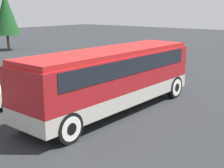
% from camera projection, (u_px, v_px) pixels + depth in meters
% --- Properties ---
extents(ground_plane, '(120.00, 120.00, 0.00)m').
position_uv_depth(ground_plane, '(112.00, 111.00, 14.74)').
color(ground_plane, '#26282B').
extents(tour_bus, '(9.80, 2.59, 2.93)m').
position_uv_depth(tour_bus, '(113.00, 74.00, 14.39)').
color(tour_bus, '#B7B2A8').
rests_on(tour_bus, ground_plane).
extents(parked_car_near, '(4.17, 1.94, 1.37)m').
position_uv_depth(parked_car_near, '(79.00, 72.00, 20.36)').
color(parked_car_near, maroon).
rests_on(parked_car_near, ground_plane).
extents(tree_left, '(2.95, 2.95, 6.59)m').
position_uv_depth(tree_left, '(6.00, 13.00, 35.36)').
color(tree_left, brown).
rests_on(tree_left, ground_plane).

